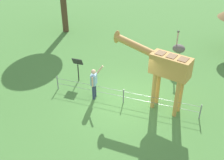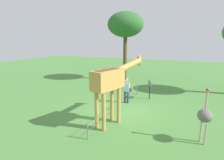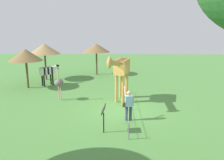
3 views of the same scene
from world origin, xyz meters
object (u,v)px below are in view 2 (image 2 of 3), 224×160
Objects in this scene: tree_northeast at (125,25)px; ostrich at (205,116)px; giraffe at (112,81)px; visitor at (127,90)px; info_sign at (150,86)px.

ostrich is at bearing -144.86° from tree_northeast.
tree_northeast reaches higher than giraffe.
tree_northeast is at bearing 35.14° from ostrich.
tree_northeast reaches higher than ostrich.
giraffe reaches higher than ostrich.
ostrich reaches higher than visitor.
giraffe is 1.67× the size of ostrich.
tree_northeast is (9.91, 6.97, 4.31)m from ostrich.
info_sign is at bearing -10.43° from giraffe.
ostrich is 1.70× the size of info_sign.
visitor is 1.33× the size of info_sign.
visitor is 0.78× the size of ostrich.
giraffe is 3.36m from visitor.
tree_northeast is at bearing 36.03° from info_sign.
giraffe is at bearing 87.02° from ostrich.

